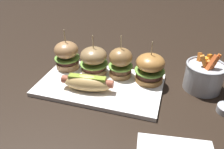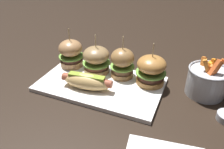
{
  "view_description": "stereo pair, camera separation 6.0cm",
  "coord_description": "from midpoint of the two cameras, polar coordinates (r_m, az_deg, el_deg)",
  "views": [
    {
      "loc": [
        0.22,
        -0.58,
        0.43
      ],
      "look_at": [
        0.04,
        0.0,
        0.05
      ],
      "focal_mm": 35.87,
      "sensor_mm": 36.0,
      "label": 1
    },
    {
      "loc": [
        0.27,
        -0.56,
        0.43
      ],
      "look_at": [
        0.04,
        0.0,
        0.05
      ],
      "focal_mm": 35.87,
      "sensor_mm": 36.0,
      "label": 2
    }
  ],
  "objects": [
    {
      "name": "ground_plane",
      "position": [
        0.75,
        -5.22,
        -3.1
      ],
      "size": [
        3.0,
        3.0,
        0.0
      ],
      "primitive_type": "plane",
      "color": "black"
    },
    {
      "name": "platter_main",
      "position": [
        0.75,
        -5.25,
        -2.66
      ],
      "size": [
        0.4,
        0.24,
        0.01
      ],
      "primitive_type": "cube",
      "color": "white",
      "rests_on": "ground"
    },
    {
      "name": "hot_dog",
      "position": [
        0.7,
        -8.73,
        -2.1
      ],
      "size": [
        0.17,
        0.07,
        0.05
      ],
      "color": "tan",
      "rests_on": "platter_main"
    },
    {
      "name": "slider_far_left",
      "position": [
        0.83,
        -13.49,
        4.85
      ],
      "size": [
        0.09,
        0.09,
        0.14
      ],
      "color": "#A2754B",
      "rests_on": "platter_main"
    },
    {
      "name": "slider_center_left",
      "position": [
        0.78,
        -6.86,
        3.61
      ],
      "size": [
        0.1,
        0.1,
        0.14
      ],
      "color": "olive",
      "rests_on": "platter_main"
    },
    {
      "name": "slider_center_right",
      "position": [
        0.76,
        -0.05,
        3.11
      ],
      "size": [
        0.08,
        0.08,
        0.15
      ],
      "color": "olive",
      "rests_on": "platter_main"
    },
    {
      "name": "slider_far_right",
      "position": [
        0.73,
        7.35,
        1.62
      ],
      "size": [
        0.1,
        0.1,
        0.14
      ],
      "color": "#A66F35",
      "rests_on": "platter_main"
    },
    {
      "name": "fries_bucket",
      "position": [
        0.76,
        20.32,
        -0.4
      ],
      "size": [
        0.12,
        0.12,
        0.13
      ],
      "color": "#B7BABF",
      "rests_on": "ground"
    }
  ]
}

